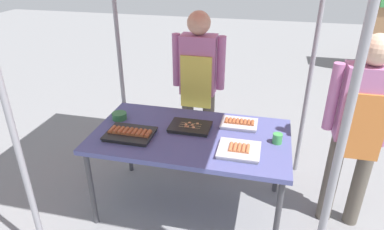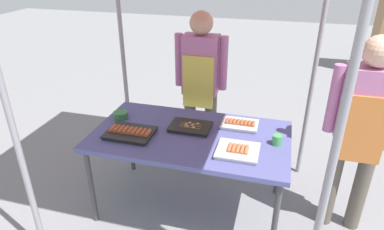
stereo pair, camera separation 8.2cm
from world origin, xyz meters
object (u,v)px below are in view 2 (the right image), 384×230
(tray_meat_skewers, at_px, (190,127))
(vendor_woman, at_px, (201,79))
(stall_table, at_px, (190,140))
(tray_pork_links, at_px, (130,133))
(customer_nearby, at_px, (361,124))
(condiment_bowl, at_px, (121,115))
(tray_spring_rolls, at_px, (238,151))
(drink_cup_near_edge, at_px, (277,140))
(tray_grilled_sausages, at_px, (240,124))

(tray_meat_skewers, bearing_deg, vendor_woman, 96.53)
(stall_table, xyz_separation_m, tray_pork_links, (-0.47, -0.14, 0.07))
(customer_nearby, bearing_deg, condiment_bowl, -179.99)
(stall_table, xyz_separation_m, tray_spring_rolls, (0.41, -0.18, 0.07))
(tray_spring_rolls, height_order, customer_nearby, customer_nearby)
(tray_meat_skewers, xyz_separation_m, drink_cup_near_edge, (0.71, -0.07, 0.02))
(tray_grilled_sausages, xyz_separation_m, customer_nearby, (0.90, -0.12, 0.19))
(tray_meat_skewers, height_order, condiment_bowl, condiment_bowl)
(condiment_bowl, bearing_deg, drink_cup_near_edge, -4.19)
(stall_table, distance_m, condiment_bowl, 0.69)
(stall_table, height_order, tray_pork_links, tray_pork_links)
(tray_grilled_sausages, distance_m, tray_meat_skewers, 0.42)
(stall_table, relative_size, drink_cup_near_edge, 19.88)
(tray_meat_skewers, xyz_separation_m, tray_spring_rolls, (0.44, -0.27, 0.00))
(customer_nearby, bearing_deg, vendor_woman, 155.87)
(tray_spring_rolls, bearing_deg, tray_grilled_sausages, 96.09)
(stall_table, distance_m, vendor_woman, 0.78)
(tray_grilled_sausages, xyz_separation_m, tray_pork_links, (-0.84, -0.38, 0.00))
(tray_grilled_sausages, distance_m, tray_pork_links, 0.92)
(tray_grilled_sausages, xyz_separation_m, drink_cup_near_edge, (0.32, -0.22, 0.02))
(drink_cup_near_edge, bearing_deg, tray_spring_rolls, -143.80)
(tray_meat_skewers, relative_size, tray_spring_rolls, 1.10)
(tray_pork_links, height_order, customer_nearby, customer_nearby)
(tray_pork_links, xyz_separation_m, vendor_woman, (0.37, 0.88, 0.18))
(stall_table, bearing_deg, tray_meat_skewers, 105.53)
(condiment_bowl, bearing_deg, stall_table, -9.98)
(tray_meat_skewers, height_order, customer_nearby, customer_nearby)
(drink_cup_near_edge, relative_size, vendor_woman, 0.05)
(tray_grilled_sausages, bearing_deg, stall_table, -147.29)
(condiment_bowl, distance_m, drink_cup_near_edge, 1.37)
(tray_pork_links, height_order, tray_spring_rolls, tray_pork_links)
(tray_meat_skewers, height_order, drink_cup_near_edge, drink_cup_near_edge)
(tray_grilled_sausages, relative_size, tray_meat_skewers, 0.89)
(stall_table, distance_m, drink_cup_near_edge, 0.70)
(tray_meat_skewers, xyz_separation_m, customer_nearby, (1.29, 0.03, 0.19))
(stall_table, bearing_deg, tray_spring_rolls, -23.66)
(tray_meat_skewers, distance_m, tray_spring_rolls, 0.52)
(tray_spring_rolls, bearing_deg, drink_cup_near_edge, 36.20)
(vendor_woman, bearing_deg, stall_table, 97.65)
(tray_meat_skewers, distance_m, condiment_bowl, 0.65)
(condiment_bowl, bearing_deg, tray_pork_links, -51.39)
(condiment_bowl, distance_m, customer_nearby, 1.96)
(vendor_woman, bearing_deg, condiment_bowl, 46.57)
(tray_spring_rolls, relative_size, drink_cup_near_edge, 3.89)
(vendor_woman, height_order, customer_nearby, customer_nearby)
(tray_spring_rolls, bearing_deg, customer_nearby, 19.41)
(tray_pork_links, relative_size, condiment_bowl, 2.95)
(tray_grilled_sausages, relative_size, drink_cup_near_edge, 3.82)
(tray_meat_skewers, height_order, tray_pork_links, tray_pork_links)
(condiment_bowl, bearing_deg, tray_grilled_sausages, 6.43)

